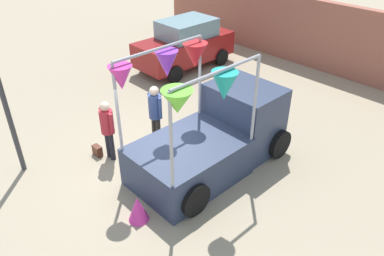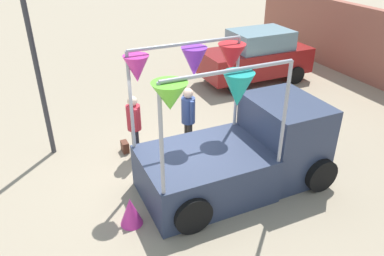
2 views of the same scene
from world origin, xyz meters
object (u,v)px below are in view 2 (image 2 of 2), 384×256
street_lamp (33,47)px  vendor_truck (245,147)px  parked_car (256,56)px  handbag (125,147)px  person_vendor (188,114)px  person_customer (134,121)px  folded_kite_bundle_magenta (131,211)px

street_lamp → vendor_truck: bearing=50.7°
parked_car → handbag: bearing=-63.5°
parked_car → person_vendor: parked_car is taller
parked_car → person_customer: size_ratio=2.43×
vendor_truck → person_customer: 2.75m
person_customer → street_lamp: street_lamp is taller
parked_car → person_customer: bearing=-60.0°
person_customer → folded_kite_bundle_magenta: person_customer is taller
handbag → street_lamp: bearing=-114.0°
person_vendor → handbag: (-0.64, -1.50, -0.91)m
vendor_truck → person_vendor: (-1.70, -0.59, 0.15)m
handbag → street_lamp: (-0.75, -1.68, 2.60)m
folded_kite_bundle_magenta → person_customer: bearing=160.5°
handbag → parked_car: bearing=116.5°
vendor_truck → person_vendor: 1.81m
person_vendor → vendor_truck: bearing=19.3°
person_vendor → street_lamp: street_lamp is taller
parked_car → person_vendor: 5.57m
handbag → street_lamp: 3.19m
person_customer → vendor_truck: bearing=43.6°
person_customer → person_vendor: (0.29, 1.30, 0.06)m
parked_car → folded_kite_bundle_magenta: size_ratio=6.67×
person_customer → person_vendor: person_vendor is taller
street_lamp → folded_kite_bundle_magenta: (3.39, 1.07, -2.44)m
parked_car → person_vendor: size_ratio=2.31×
vendor_truck → street_lamp: street_lamp is taller
person_customer → person_vendor: size_ratio=0.95×
person_vendor → street_lamp: bearing=-113.6°
parked_car → folded_kite_bundle_magenta: 8.50m
street_lamp → person_vendor: bearing=66.4°
street_lamp → folded_kite_bundle_magenta: 4.31m
street_lamp → folded_kite_bundle_magenta: size_ratio=7.08×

